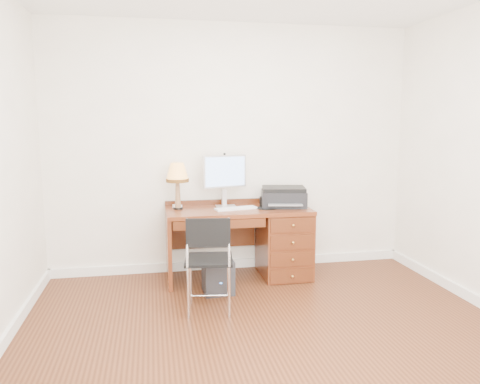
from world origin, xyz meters
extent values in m
plane|color=#3D1D0E|center=(0.00, 0.00, 0.00)|extent=(4.00, 4.00, 0.00)
plane|color=white|center=(0.00, 1.75, 1.35)|extent=(4.00, 0.00, 4.00)
cube|color=white|center=(0.00, 1.74, 0.05)|extent=(4.00, 0.03, 0.10)
cube|color=maroon|center=(0.00, 1.40, 0.73)|extent=(1.50, 0.65, 0.04)
cube|color=maroon|center=(0.50, 1.40, 0.35)|extent=(0.50, 0.61, 0.71)
cube|color=maroon|center=(-0.73, 1.40, 0.35)|extent=(0.04, 0.61, 0.71)
cube|color=#542410|center=(-0.24, 1.69, 0.46)|extent=(0.96, 0.03, 0.39)
cube|color=#542410|center=(-0.24, 1.09, 0.66)|extent=(0.91, 0.03, 0.09)
sphere|color=#BF8C3F|center=(0.50, 1.06, 0.35)|extent=(0.03, 0.03, 0.03)
cube|color=silver|center=(-0.12, 1.50, 0.76)|extent=(0.24, 0.20, 0.01)
cube|color=silver|center=(-0.12, 1.55, 0.85)|extent=(0.05, 0.04, 0.17)
cube|color=silver|center=(-0.12, 1.53, 1.13)|extent=(0.48, 0.15, 0.35)
cube|color=#4C8CF2|center=(-0.12, 1.51, 1.13)|extent=(0.43, 0.11, 0.31)
cube|color=white|center=(-0.03, 1.37, 0.76)|extent=(0.46, 0.22, 0.02)
cylinder|color=black|center=(0.30, 1.36, 0.75)|extent=(0.21, 0.21, 0.01)
ellipsoid|color=white|center=(0.30, 1.36, 0.77)|extent=(0.10, 0.06, 0.04)
cube|color=black|center=(0.51, 1.45, 0.83)|extent=(0.53, 0.45, 0.17)
cube|color=black|center=(0.51, 1.45, 0.94)|extent=(0.51, 0.42, 0.04)
cylinder|color=black|center=(-0.62, 1.49, 0.76)|extent=(0.10, 0.10, 0.02)
cone|color=olive|center=(-0.62, 1.49, 0.91)|extent=(0.06, 0.06, 0.29)
cone|color=#FDAE50|center=(-0.62, 1.49, 1.14)|extent=(0.23, 0.23, 0.18)
cylinder|color=#593814|center=(-0.62, 1.49, 1.05)|extent=(0.24, 0.24, 0.04)
cube|color=white|center=(-0.63, 1.54, 0.77)|extent=(0.10, 0.10, 0.04)
cube|color=white|center=(-0.63, 1.54, 0.86)|extent=(0.05, 0.06, 0.14)
cylinder|color=black|center=(0.29, 1.50, 0.80)|extent=(0.08, 0.08, 0.10)
cube|color=black|center=(-0.41, 0.60, 0.46)|extent=(0.46, 0.46, 0.03)
cube|color=black|center=(-0.41, 0.41, 0.74)|extent=(0.37, 0.08, 0.24)
cylinder|color=silver|center=(-0.58, 0.77, 0.23)|extent=(0.02, 0.02, 0.46)
cylinder|color=silver|center=(-0.24, 0.77, 0.23)|extent=(0.02, 0.02, 0.46)
cylinder|color=silver|center=(-0.58, 0.43, 0.23)|extent=(0.02, 0.02, 0.46)
cylinder|color=silver|center=(-0.24, 0.43, 0.23)|extent=(0.02, 0.02, 0.46)
cylinder|color=silver|center=(-0.58, 0.41, 0.66)|extent=(0.02, 0.02, 0.41)
cylinder|color=silver|center=(-0.24, 0.41, 0.66)|extent=(0.02, 0.02, 0.41)
cube|color=black|center=(-0.27, 1.00, 0.17)|extent=(0.30, 0.30, 0.33)
camera|label=1|loc=(-0.88, -3.33, 1.66)|focal=35.00mm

